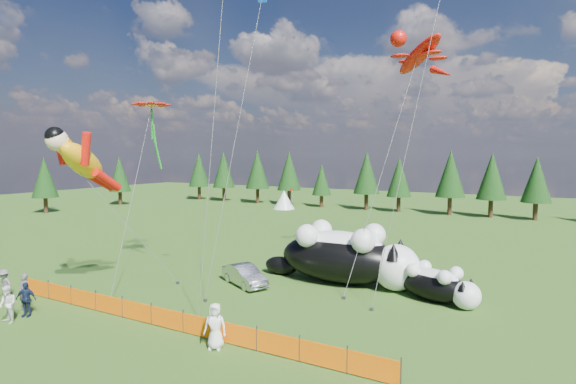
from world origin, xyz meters
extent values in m
plane|color=#113309|center=(0.00, 0.00, 0.00)|extent=(160.00, 160.00, 0.00)
cylinder|color=#262626|center=(-11.00, -3.00, 0.55)|extent=(0.06, 0.06, 1.10)
cylinder|color=#262626|center=(-9.00, -3.00, 0.55)|extent=(0.06, 0.06, 1.10)
cylinder|color=#262626|center=(-7.00, -3.00, 0.55)|extent=(0.06, 0.06, 1.10)
cylinder|color=#262626|center=(-5.00, -3.00, 0.55)|extent=(0.06, 0.06, 1.10)
cylinder|color=#262626|center=(-3.00, -3.00, 0.55)|extent=(0.06, 0.06, 1.10)
cylinder|color=#262626|center=(-1.00, -3.00, 0.55)|extent=(0.06, 0.06, 1.10)
cylinder|color=#262626|center=(1.00, -3.00, 0.55)|extent=(0.06, 0.06, 1.10)
cylinder|color=#262626|center=(3.00, -3.00, 0.55)|extent=(0.06, 0.06, 1.10)
cylinder|color=#262626|center=(5.00, -3.00, 0.55)|extent=(0.06, 0.06, 1.10)
cylinder|color=#262626|center=(7.00, -3.00, 0.55)|extent=(0.06, 0.06, 1.10)
cylinder|color=#262626|center=(9.00, -3.00, 0.55)|extent=(0.06, 0.06, 1.10)
cylinder|color=#262626|center=(11.00, -3.00, 0.55)|extent=(0.06, 0.06, 1.10)
cube|color=#FF6605|center=(-10.00, -3.00, 0.50)|extent=(2.00, 0.04, 0.90)
cube|color=#FF6605|center=(-8.00, -3.00, 0.50)|extent=(2.00, 0.04, 0.90)
cube|color=#FF6605|center=(-6.00, -3.00, 0.50)|extent=(2.00, 0.04, 0.90)
cube|color=#FF6605|center=(-4.00, -3.00, 0.50)|extent=(2.00, 0.04, 0.90)
cube|color=#FF6605|center=(-2.00, -3.00, 0.50)|extent=(2.00, 0.04, 0.90)
cube|color=#FF6605|center=(0.00, -3.00, 0.50)|extent=(2.00, 0.04, 0.90)
cube|color=#FF6605|center=(2.00, -3.00, 0.50)|extent=(2.00, 0.04, 0.90)
cube|color=#FF6605|center=(4.00, -3.00, 0.50)|extent=(2.00, 0.04, 0.90)
cube|color=#FF6605|center=(6.00, -3.00, 0.50)|extent=(2.00, 0.04, 0.90)
cube|color=#FF6605|center=(8.00, -3.00, 0.50)|extent=(2.00, 0.04, 0.90)
cube|color=#FF6605|center=(10.00, -3.00, 0.50)|extent=(2.00, 0.04, 0.90)
ellipsoid|color=black|center=(4.11, 8.04, 1.57)|extent=(7.94, 3.87, 3.14)
ellipsoid|color=white|center=(4.11, 8.04, 2.35)|extent=(6.00, 2.77, 1.92)
sphere|color=white|center=(7.77, 8.14, 1.40)|extent=(2.79, 2.79, 2.79)
sphere|color=#DE565E|center=(8.95, 8.17, 1.40)|extent=(0.39, 0.39, 0.39)
ellipsoid|color=black|center=(-0.08, 7.93, 0.61)|extent=(2.47, 1.28, 1.22)
cone|color=black|center=(7.79, 7.30, 2.51)|extent=(0.98, 0.98, 0.98)
cone|color=black|center=(7.75, 8.97, 2.51)|extent=(0.98, 0.98, 0.98)
sphere|color=white|center=(6.00, 9.22, 3.05)|extent=(1.46, 1.46, 1.46)
sphere|color=white|center=(6.06, 6.96, 3.05)|extent=(1.46, 1.46, 1.46)
sphere|color=white|center=(2.34, 9.13, 3.05)|extent=(1.46, 1.46, 1.46)
sphere|color=white|center=(2.39, 6.86, 3.05)|extent=(1.46, 1.46, 1.46)
ellipsoid|color=black|center=(10.07, 7.29, 0.84)|extent=(4.62, 3.29, 1.68)
ellipsoid|color=white|center=(10.07, 7.29, 1.26)|extent=(3.47, 2.41, 1.03)
sphere|color=white|center=(11.91, 6.61, 0.75)|extent=(1.50, 1.50, 1.50)
sphere|color=#DE565E|center=(12.51, 6.39, 0.75)|extent=(0.21, 0.21, 0.21)
ellipsoid|color=black|center=(7.96, 8.06, 0.33)|extent=(1.45, 1.06, 0.65)
cone|color=black|center=(11.76, 6.19, 1.35)|extent=(0.52, 0.52, 0.52)
cone|color=black|center=(12.06, 7.03, 1.35)|extent=(0.52, 0.52, 0.52)
sphere|color=white|center=(11.24, 7.50, 1.64)|extent=(0.79, 0.79, 0.79)
sphere|color=white|center=(10.82, 6.36, 1.64)|extent=(0.79, 0.79, 0.79)
sphere|color=white|center=(9.40, 8.18, 1.64)|extent=(0.79, 0.79, 0.79)
sphere|color=white|center=(8.98, 7.04, 1.64)|extent=(0.79, 0.79, 0.79)
imported|color=#B8B9BD|center=(-0.83, 4.60, 0.63)|extent=(4.03, 2.96, 1.27)
imported|color=#57575C|center=(-8.32, -4.76, 0.98)|extent=(0.76, 0.54, 1.96)
imported|color=white|center=(-7.26, -6.22, 0.92)|extent=(0.95, 0.63, 1.84)
imported|color=#15203B|center=(-7.41, -5.22, 0.88)|extent=(1.16, 0.94, 1.76)
imported|color=#57575C|center=(-11.03, -4.28, 0.87)|extent=(1.14, 0.61, 1.75)
imported|color=white|center=(3.34, -3.64, 0.98)|extent=(1.11, 0.91, 1.96)
cylinder|color=#595959|center=(-6.03, 0.53, 3.95)|extent=(0.03, 0.03, 9.22)
cube|color=#262626|center=(-4.66, 2.75, 0.08)|extent=(0.15, 0.15, 0.16)
cylinder|color=#595959|center=(6.79, 8.45, 7.35)|extent=(0.03, 0.03, 16.10)
cube|color=#262626|center=(5.64, 5.04, 0.08)|extent=(0.15, 0.15, 0.16)
cylinder|color=#595959|center=(-6.33, 0.84, 5.80)|extent=(0.03, 0.03, 12.99)
cube|color=#262626|center=(-5.06, -2.10, 0.08)|extent=(0.15, 0.15, 0.16)
cube|color=#1B9925|center=(-7.60, 3.78, 9.16)|extent=(0.18, 0.18, 4.04)
cylinder|color=#595959|center=(-0.60, 3.43, 9.00)|extent=(0.03, 0.03, 18.42)
cube|color=#262626|center=(-0.95, 0.91, 0.08)|extent=(0.15, 0.15, 0.16)
cylinder|color=#595959|center=(9.01, 7.14, 11.11)|extent=(0.03, 0.03, 22.96)
cube|color=#262626|center=(7.62, 4.01, 0.08)|extent=(0.15, 0.15, 0.16)
cylinder|color=#595959|center=(1.03, -0.80, 8.68)|extent=(0.03, 0.03, 17.14)
cube|color=#262626|center=(0.54, -1.40, 0.08)|extent=(0.15, 0.15, 0.16)
camera|label=1|loc=(14.85, -18.14, 8.16)|focal=28.00mm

